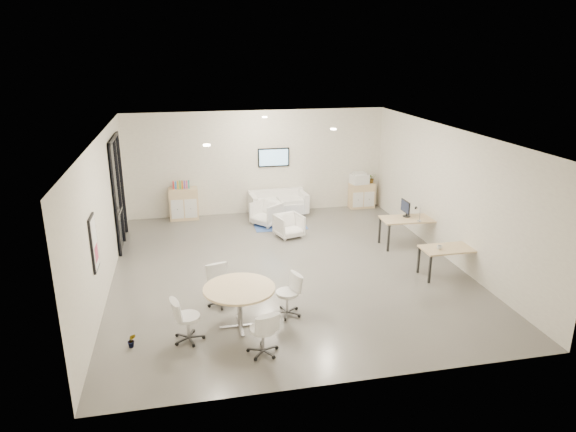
# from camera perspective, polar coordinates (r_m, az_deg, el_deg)

# --- Properties ---
(room_shell) EXTENTS (9.60, 10.60, 4.80)m
(room_shell) POSITION_cam_1_polar(r_m,az_deg,el_deg) (11.69, -0.09, 1.41)
(room_shell) COLOR #5F5B56
(room_shell) RESTS_ON ground
(glass_door) EXTENTS (0.09, 1.90, 2.85)m
(glass_door) POSITION_cam_1_polar(r_m,az_deg,el_deg) (14.00, -18.35, 2.88)
(glass_door) COLOR black
(glass_door) RESTS_ON room_shell
(artwork) EXTENTS (0.05, 0.54, 1.04)m
(artwork) POSITION_cam_1_polar(r_m,az_deg,el_deg) (10.10, -20.75, -2.85)
(artwork) COLOR black
(artwork) RESTS_ON room_shell
(wall_tv) EXTENTS (0.98, 0.06, 0.58)m
(wall_tv) POSITION_cam_1_polar(r_m,az_deg,el_deg) (16.00, -1.61, 6.52)
(wall_tv) COLOR black
(wall_tv) RESTS_ON room_shell
(ceiling_spots) EXTENTS (3.14, 4.14, 0.03)m
(ceiling_spots) POSITION_cam_1_polar(r_m,az_deg,el_deg) (12.11, -1.85, 9.65)
(ceiling_spots) COLOR #FFEAC6
(ceiling_spots) RESTS_ON room_shell
(sideboard_left) EXTENTS (0.86, 0.45, 0.97)m
(sideboard_left) POSITION_cam_1_polar(r_m,az_deg,el_deg) (15.85, -11.50, 1.33)
(sideboard_left) COLOR #D7B581
(sideboard_left) RESTS_ON room_shell
(sideboard_right) EXTENTS (0.81, 0.40, 0.81)m
(sideboard_right) POSITION_cam_1_polar(r_m,az_deg,el_deg) (16.88, 8.19, 2.26)
(sideboard_right) COLOR #D7B581
(sideboard_right) RESTS_ON room_shell
(books) EXTENTS (0.50, 0.14, 0.22)m
(books) POSITION_cam_1_polar(r_m,az_deg,el_deg) (15.70, -11.79, 3.41)
(books) COLOR red
(books) RESTS_ON sideboard_left
(printer) EXTENTS (0.59, 0.51, 0.37)m
(printer) POSITION_cam_1_polar(r_m,az_deg,el_deg) (16.70, 7.93, 4.17)
(printer) COLOR white
(printer) RESTS_ON sideboard_right
(loveseat) EXTENTS (1.80, 0.99, 0.65)m
(loveseat) POSITION_cam_1_polar(r_m,az_deg,el_deg) (15.96, -1.15, 1.33)
(loveseat) COLOR white
(loveseat) RESTS_ON room_shell
(blue_rug) EXTENTS (1.53, 1.03, 0.01)m
(blue_rug) POSITION_cam_1_polar(r_m,az_deg,el_deg) (15.12, -0.92, -1.01)
(blue_rug) COLOR #324E99
(blue_rug) RESTS_ON room_shell
(armchair_left) EXTENTS (1.00, 1.01, 0.76)m
(armchair_left) POSITION_cam_1_polar(r_m,az_deg,el_deg) (15.08, -2.40, 0.42)
(armchair_left) COLOR white
(armchair_left) RESTS_ON room_shell
(armchair_right) EXTENTS (0.83, 0.80, 0.70)m
(armchair_right) POSITION_cam_1_polar(r_m,az_deg,el_deg) (14.11, 0.11, -0.97)
(armchair_right) COLOR white
(armchair_right) RESTS_ON room_shell
(desk_rear) EXTENTS (1.47, 0.80, 0.75)m
(desk_rear) POSITION_cam_1_polar(r_m,az_deg,el_deg) (13.76, 13.26, -0.55)
(desk_rear) COLOR #D7B581
(desk_rear) RESTS_ON room_shell
(desk_front) EXTENTS (1.31, 0.67, 0.68)m
(desk_front) POSITION_cam_1_polar(r_m,az_deg,el_deg) (12.18, 17.56, -3.68)
(desk_front) COLOR #D7B581
(desk_front) RESTS_ON room_shell
(monitor) EXTENTS (0.20, 0.50, 0.44)m
(monitor) POSITION_cam_1_polar(r_m,az_deg,el_deg) (13.78, 12.94, 0.86)
(monitor) COLOR black
(monitor) RESTS_ON desk_rear
(round_table) EXTENTS (1.33, 1.33, 0.81)m
(round_table) POSITION_cam_1_polar(r_m,az_deg,el_deg) (9.53, -5.44, -8.35)
(round_table) COLOR #D7B581
(round_table) RESTS_ON room_shell
(meeting_chairs) EXTENTS (2.63, 2.63, 0.82)m
(meeting_chairs) POSITION_cam_1_polar(r_m,az_deg,el_deg) (9.67, -5.38, -10.02)
(meeting_chairs) COLOR white
(meeting_chairs) RESTS_ON room_shell
(plant_cabinet) EXTENTS (0.28, 0.31, 0.25)m
(plant_cabinet) POSITION_cam_1_polar(r_m,az_deg,el_deg) (16.86, 9.25, 4.07)
(plant_cabinet) COLOR #3F7F3F
(plant_cabinet) RESTS_ON sideboard_right
(plant_floor) EXTENTS (0.15, 0.27, 0.12)m
(plant_floor) POSITION_cam_1_polar(r_m,az_deg,el_deg) (9.59, -16.94, -13.47)
(plant_floor) COLOR #3F7F3F
(plant_floor) RESTS_ON room_shell
(cup) EXTENTS (0.12, 0.10, 0.11)m
(cup) POSITION_cam_1_polar(r_m,az_deg,el_deg) (11.97, 16.50, -3.32)
(cup) COLOR white
(cup) RESTS_ON desk_front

